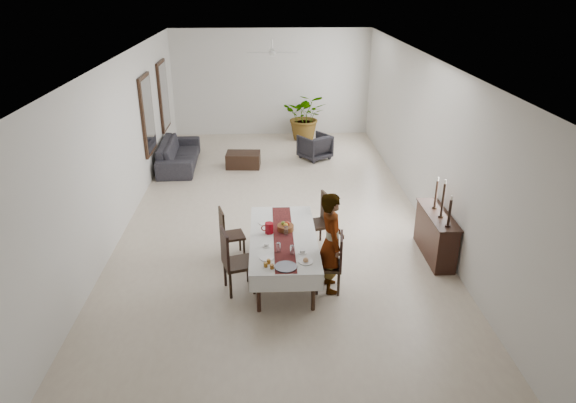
{
  "coord_description": "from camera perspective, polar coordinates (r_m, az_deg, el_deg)",
  "views": [
    {
      "loc": [
        -0.17,
        -9.77,
        4.61
      ],
      "look_at": [
        0.18,
        -1.73,
        1.05
      ],
      "focal_mm": 32.0,
      "sensor_mm": 36.0,
      "label": 1
    }
  ],
  "objects": [
    {
      "name": "red_pitcher",
      "position": [
        8.47,
        -2.12,
        -2.96
      ],
      "size": [
        0.14,
        0.14,
        0.18
      ],
      "primitive_type": "cylinder",
      "rotation": [
        0.0,
        0.0,
        0.0
      ],
      "color": "maroon",
      "rests_on": "tablecloth_top"
    },
    {
      "name": "wine_glass_near",
      "position": [
        7.83,
        0.44,
        -5.43
      ],
      "size": [
        0.06,
        0.06,
        0.16
      ],
      "primitive_type": "cylinder",
      "color": "silver",
      "rests_on": "tablecloth_top"
    },
    {
      "name": "candlestick_near_shaft",
      "position": [
        8.72,
        17.52,
        -1.17
      ],
      "size": [
        0.04,
        0.04,
        0.45
      ],
      "primitive_type": "cylinder",
      "color": "black",
      "rests_on": "candlestick_near_base"
    },
    {
      "name": "chair_left_far_leg_fr",
      "position": [
        9.03,
        -6.89,
        -5.6
      ],
      "size": [
        0.05,
        0.05,
        0.39
      ],
      "primitive_type": "cylinder",
      "rotation": [
        0.0,
        0.0,
        0.27
      ],
      "color": "black",
      "rests_on": "floor"
    },
    {
      "name": "table_leg_fr",
      "position": [
        7.71,
        2.83,
        -9.97
      ],
      "size": [
        0.06,
        0.06,
        0.64
      ],
      "primitive_type": "cylinder",
      "rotation": [
        0.0,
        0.0,
        0.0
      ],
      "color": "black",
      "rests_on": "floor"
    },
    {
      "name": "teacup_right",
      "position": [
        7.91,
        1.63,
        -5.56
      ],
      "size": [
        0.08,
        0.08,
        0.06
      ],
      "primitive_type": "cylinder",
      "color": "silver",
      "rests_on": "saucer_right"
    },
    {
      "name": "fan_blade_e",
      "position": [
        12.89,
        -0.15,
        16.24
      ],
      "size": [
        0.55,
        0.1,
        0.01
      ],
      "primitive_type": "cube",
      "color": "beige",
      "rests_on": "fan_hub"
    },
    {
      "name": "tablecloth_drape_right",
      "position": [
        8.49,
        3.12,
        -4.66
      ],
      "size": [
        0.01,
        2.37,
        0.28
      ],
      "primitive_type": "cube",
      "rotation": [
        0.0,
        0.0,
        0.0
      ],
      "color": "silver",
      "rests_on": "dining_table_top"
    },
    {
      "name": "table_runner",
      "position": [
        8.39,
        -0.52,
        -3.9
      ],
      "size": [
        0.33,
        2.3,
        0.0
      ],
      "primitive_type": "cube",
      "rotation": [
        0.0,
        0.0,
        0.0
      ],
      "color": "maroon",
      "rests_on": "tablecloth_top"
    },
    {
      "name": "chair_left_far_seat",
      "position": [
        9.09,
        -6.17,
        -3.79
      ],
      "size": [
        0.48,
        0.48,
        0.04
      ],
      "primitive_type": "cube",
      "rotation": [
        0.0,
        0.0,
        -1.3
      ],
      "color": "black",
      "rests_on": "chair_left_far_leg_fl"
    },
    {
      "name": "bread_near_right",
      "position": [
        7.67,
        1.98,
        -6.53
      ],
      "size": [
        0.08,
        0.08,
        0.08
      ],
      "primitive_type": "sphere",
      "color": "tan",
      "rests_on": "plate_near_right"
    },
    {
      "name": "chair_left_near_leg_fr",
      "position": [
        8.05,
        -6.4,
        -9.28
      ],
      "size": [
        0.06,
        0.06,
        0.45
      ],
      "primitive_type": "cylinder",
      "rotation": [
        0.0,
        0.0,
        0.29
      ],
      "color": "black",
      "rests_on": "floor"
    },
    {
      "name": "tablecloth_drape_left",
      "position": [
        8.46,
        -4.18,
        -4.81
      ],
      "size": [
        0.01,
        2.37,
        0.28
      ],
      "primitive_type": "cube",
      "rotation": [
        0.0,
        0.0,
        0.0
      ],
      "color": "silver",
      "rests_on": "dining_table_top"
    },
    {
      "name": "chair_right_far_leg_bl",
      "position": [
        9.25,
        2.45,
        -4.51
      ],
      "size": [
        0.05,
        0.05,
        0.43
      ],
      "primitive_type": "cylinder",
      "rotation": [
        0.0,
        0.0,
        0.3
      ],
      "color": "black",
      "rests_on": "floor"
    },
    {
      "name": "chair_left_far_back",
      "position": [
        8.94,
        -7.36,
        -2.42
      ],
      "size": [
        0.14,
        0.39,
        0.5
      ],
      "primitive_type": "cube",
      "rotation": [
        0.0,
        0.0,
        -1.3
      ],
      "color": "black",
      "rests_on": "chair_left_far_seat"
    },
    {
      "name": "candlestick_far_shaft",
      "position": [
        9.33,
        16.14,
        0.81
      ],
      "size": [
        0.04,
        0.04,
        0.49
      ],
      "primitive_type": "cylinder",
      "color": "black",
      "rests_on": "candlestick_far_base"
    },
    {
      "name": "fan_blade_n",
      "position": [
        13.23,
        -1.8,
        16.42
      ],
      "size": [
        0.1,
        0.55,
        0.01
      ],
      "primitive_type": "cube",
      "color": "silver",
      "rests_on": "fan_hub"
    },
    {
      "name": "plate_near_left",
      "position": [
        7.78,
        -2.38,
        -6.27
      ],
      "size": [
        0.22,
        0.22,
        0.01
      ],
      "primitive_type": "cylinder",
      "color": "white",
      "rests_on": "tablecloth_top"
    },
    {
      "name": "mirror_frame_far",
      "position": [
        14.65,
        -13.67,
        11.34
      ],
      "size": [
        0.06,
        1.05,
        1.85
      ],
      "primitive_type": "cube",
      "color": "black",
      "rests_on": "wall_left"
    },
    {
      "name": "ceiling",
      "position": [
        9.87,
        -1.53,
        15.64
      ],
      "size": [
        6.0,
        12.0,
        0.02
      ],
      "primitive_type": "cube",
      "color": "white",
      "rests_on": "wall_back"
    },
    {
      "name": "chair_right_near_seat",
      "position": [
        8.14,
        4.51,
        -7.12
      ],
      "size": [
        0.47,
        0.47,
        0.05
      ],
      "primitive_type": "cube",
      "rotation": [
        0.0,
        0.0,
        1.43
      ],
      "color": "black",
      "rests_on": "chair_right_near_leg_fl"
    },
    {
      "name": "wine_glass_far",
      "position": [
        8.4,
        -0.22,
        -3.29
      ],
      "size": [
        0.06,
        0.06,
        0.16
      ],
      "primitive_type": "cylinder",
      "color": "white",
      "rests_on": "tablecloth_top"
    },
    {
      "name": "tablecloth_drape_near",
      "position": [
        7.44,
        -0.18,
        -9.1
      ],
      "size": [
        1.08,
        0.01,
        0.28
      ],
      "primitive_type": "cube",
      "rotation": [
        0.0,
        0.0,
        0.0
      ],
      "color": "silver",
      "rests_on": "dining_table_top"
    },
    {
      "name": "fan_rod",
      "position": [
        12.86,
        -1.79,
        17.1
      ],
      "size": [
        0.04,
        0.04,
        0.2
      ],
      "primitive_type": "cylinder",
      "color": "white",
      "rests_on": "ceiling"
    },
    {
      "name": "fruit_yellow",
      "position": [
        8.5,
        -0.26,
        -2.65
      ],
      "size": [
        0.08,
        0.08,
        0.08
      ],
      "primitive_type": "sphere",
      "color": "gold",
      "rests_on": "fruit_basket"
    },
    {
      "name": "wall_left",
      "position": [
        10.6,
        -17.96,
        6.2
      ],
      "size": [
        0.02,
        12.0,
        3.2
      ],
      "primitive_type": "cube",
      "color": "silver",
      "rests_on": "floor"
    },
    {
      "name": "chair_left_near_seat",
      "position": [
        8.11,
        -5.49,
        -6.87
      ],
      "size": [
        0.57,
        0.57,
        0.05
      ],
      "primitive_type": "cube",
      "rotation": [
        0.0,
        0.0,
        -1.28
      ],
      "color": "black",
      "rests_on": "chair_left_near_leg_fl"
    },
    {
      "name": "chair_right_near_leg_br",
      "position": [
        8.4,
        3.33,
        -7.82
      ],
      "size": [
        0.05,
        0.05,
        0.41
      ],
      "primitive_type": "cylinder",
      "rotation": [
        0.0,
        0.0,
        -0.14
      ],
      "color": "black",
      "rests_on": "floor"
    },
    {
      "name": "chair_left_far_leg_fl",
      "position": [
        9.31,
        -7.29,
        -4.67
      ],
      "size": [
        0.05,
        0.05,
        0.39
      ],
      "primitive_type": "cylinder",
      "rotation": [
        0.0,
        0.0,
        0.27
      ],
      "color": "black",
      "rests_on": "floor"
    },
    {
      "name": "fruit_red",
      "position": [
        8.56,
        -0.09,
        -2.45
      ],
      "size": [
        0.08,
        0.08,
        0.08
      ],
      "primitive_type": "sphere",
      "color": "#A42410",
      "rests_on": "fruit_basket"
    },
    {
      "name": "plate_near_right",
      "position": [
        7.68,
        1.98,
        -6.69
      ],
      "size": [
        0.22,
        0.22,
        0.01
      ],
      "primitive_type": "cylinder",
      "color": "silver",
      "rests_on": "tablecloth_top"
    },
    {
      "name": "table_leg_br",
      "position": [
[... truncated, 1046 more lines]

